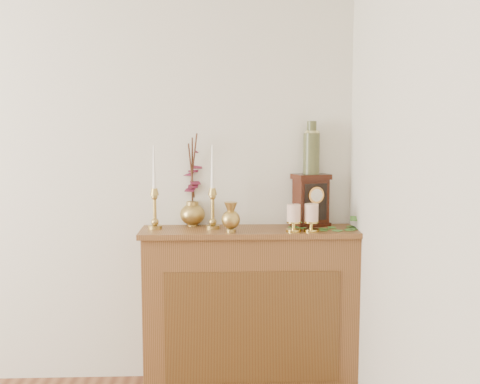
{
  "coord_description": "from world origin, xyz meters",
  "views": [
    {
      "loc": [
        1.22,
        -1.03,
        1.5
      ],
      "look_at": [
        1.34,
        2.05,
        1.15
      ],
      "focal_mm": 42.0,
      "sensor_mm": 36.0,
      "label": 1
    }
  ],
  "objects_px": {
    "candlestick_left": "(155,202)",
    "candlestick_center": "(213,202)",
    "bud_vase": "(231,217)",
    "mantel_clock": "(311,200)",
    "ginger_jar": "(193,184)",
    "ceramic_vase": "(311,150)"
  },
  "relations": [
    {
      "from": "candlestick_center",
      "to": "ceramic_vase",
      "type": "bearing_deg",
      "value": 9.0
    },
    {
      "from": "ginger_jar",
      "to": "candlestick_center",
      "type": "bearing_deg",
      "value": -50.43
    },
    {
      "from": "bud_vase",
      "to": "mantel_clock",
      "type": "distance_m",
      "value": 0.51
    },
    {
      "from": "mantel_clock",
      "to": "ginger_jar",
      "type": "bearing_deg",
      "value": 157.75
    },
    {
      "from": "mantel_clock",
      "to": "candlestick_left",
      "type": "bearing_deg",
      "value": 166.95
    },
    {
      "from": "candlestick_center",
      "to": "bud_vase",
      "type": "height_order",
      "value": "candlestick_center"
    },
    {
      "from": "candlestick_center",
      "to": "ginger_jar",
      "type": "xyz_separation_m",
      "value": [
        -0.12,
        0.14,
        0.09
      ]
    },
    {
      "from": "ceramic_vase",
      "to": "bud_vase",
      "type": "bearing_deg",
      "value": -157.22
    },
    {
      "from": "bud_vase",
      "to": "ceramic_vase",
      "type": "bearing_deg",
      "value": 22.78
    },
    {
      "from": "candlestick_left",
      "to": "candlestick_center",
      "type": "distance_m",
      "value": 0.33
    },
    {
      "from": "candlestick_center",
      "to": "bud_vase",
      "type": "distance_m",
      "value": 0.16
    },
    {
      "from": "ceramic_vase",
      "to": "candlestick_center",
      "type": "bearing_deg",
      "value": -171.0
    },
    {
      "from": "candlestick_left",
      "to": "candlestick_center",
      "type": "height_order",
      "value": "candlestick_center"
    },
    {
      "from": "ceramic_vase",
      "to": "candlestick_left",
      "type": "bearing_deg",
      "value": -175.02
    },
    {
      "from": "candlestick_left",
      "to": "bud_vase",
      "type": "bearing_deg",
      "value": -15.66
    },
    {
      "from": "candlestick_center",
      "to": "mantel_clock",
      "type": "height_order",
      "value": "candlestick_center"
    },
    {
      "from": "ginger_jar",
      "to": "ceramic_vase",
      "type": "bearing_deg",
      "value": -4.18
    },
    {
      "from": "candlestick_center",
      "to": "bud_vase",
      "type": "bearing_deg",
      "value": -47.0
    },
    {
      "from": "candlestick_left",
      "to": "ceramic_vase",
      "type": "bearing_deg",
      "value": 4.98
    },
    {
      "from": "bud_vase",
      "to": "ceramic_vase",
      "type": "xyz_separation_m",
      "value": [
        0.47,
        0.2,
        0.36
      ]
    },
    {
      "from": "candlestick_left",
      "to": "ginger_jar",
      "type": "distance_m",
      "value": 0.26
    },
    {
      "from": "candlestick_left",
      "to": "ginger_jar",
      "type": "bearing_deg",
      "value": 31.41
    }
  ]
}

